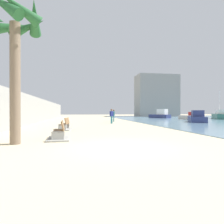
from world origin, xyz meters
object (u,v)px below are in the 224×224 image
(person_walking, at_px, (114,115))
(boat_distant, at_px, (197,118))
(boat_far_left, at_px, (160,115))
(bench_near, at_px, (59,135))
(person_standing, at_px, (112,115))
(boat_mid_bay, at_px, (220,115))
(palm_tree, at_px, (16,34))
(bench_far, at_px, (65,127))
(boat_nearest, at_px, (192,117))

(person_walking, relative_size, boat_distant, 0.29)
(boat_far_left, distance_m, boat_distant, 15.34)
(bench_near, bearing_deg, person_standing, 68.12)
(boat_mid_bay, bearing_deg, boat_distant, -141.27)
(boat_far_left, bearing_deg, person_walking, -135.30)
(person_walking, height_order, person_standing, person_standing)
(palm_tree, height_order, boat_mid_bay, palm_tree)
(person_standing, bearing_deg, boat_far_left, 50.49)
(bench_near, distance_m, bench_far, 5.37)
(palm_tree, distance_m, boat_distant, 24.15)
(boat_nearest, bearing_deg, bench_near, -135.50)
(person_walking, bearing_deg, boat_nearest, 15.69)
(bench_near, height_order, bench_far, same)
(person_standing, xyz_separation_m, boat_nearest, (15.86, 8.16, -0.51))
(palm_tree, relative_size, bench_far, 3.05)
(person_walking, xyz_separation_m, boat_distant, (11.06, -2.89, -0.41))
(palm_tree, bearing_deg, person_walking, 66.14)
(bench_near, bearing_deg, palm_tree, -146.84)
(person_standing, height_order, boat_nearest, person_standing)
(boat_far_left, xyz_separation_m, boat_distant, (-1.46, -15.27, -0.11))
(palm_tree, relative_size, boat_distant, 1.12)
(bench_near, height_order, boat_distant, boat_distant)
(bench_far, relative_size, boat_nearest, 0.48)
(boat_far_left, height_order, boat_nearest, boat_far_left)
(bench_near, height_order, person_walking, person_walking)
(bench_far, distance_m, boat_distant, 18.85)
(person_walking, distance_m, boat_far_left, 17.61)
(palm_tree, distance_m, person_standing, 15.55)
(boat_far_left, bearing_deg, boat_distant, -95.44)
(palm_tree, xyz_separation_m, bench_far, (1.70, 6.54, -4.83))
(boat_far_left, relative_size, boat_mid_bay, 0.74)
(boat_distant, bearing_deg, boat_nearest, 61.60)
(boat_distant, height_order, boat_mid_bay, boat_mid_bay)
(palm_tree, height_order, bench_near, palm_tree)
(bench_near, relative_size, bench_far, 0.97)
(bench_near, xyz_separation_m, person_walking, (5.91, 16.25, 0.79))
(boat_far_left, bearing_deg, bench_far, -128.52)
(boat_mid_bay, bearing_deg, bench_far, -149.30)
(bench_far, relative_size, boat_far_left, 0.46)
(bench_far, bearing_deg, person_walking, 61.10)
(palm_tree, bearing_deg, person_standing, 63.43)
(bench_near, height_order, person_standing, person_standing)
(person_walking, relative_size, boat_nearest, 0.38)
(bench_near, bearing_deg, boat_nearest, 44.50)
(person_walking, distance_m, person_standing, 4.10)
(palm_tree, distance_m, boat_nearest, 31.58)
(palm_tree, height_order, boat_nearest, palm_tree)
(bench_far, xyz_separation_m, person_walking, (6.01, 10.88, 0.79))
(boat_nearest, bearing_deg, boat_distant, -118.40)
(bench_near, height_order, boat_far_left, boat_far_left)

